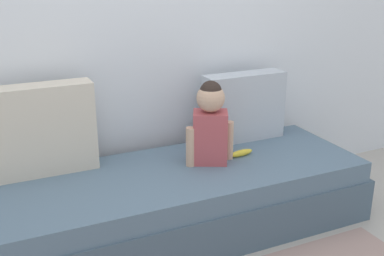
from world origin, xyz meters
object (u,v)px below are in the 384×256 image
at_px(throw_pillow_left, 42,130).
at_px(throw_pillow_right, 244,107).
at_px(toddler, 210,122).
at_px(banana, 241,153).
at_px(couch, 171,203).

height_order(throw_pillow_left, throw_pillow_right, throw_pillow_left).
relative_size(throw_pillow_right, toddler, 1.12).
distance_m(toddler, banana, 0.32).
xyz_separation_m(throw_pillow_right, toddler, (-0.39, -0.27, 0.03)).
bearing_deg(throw_pillow_right, throw_pillow_left, 180.00).
bearing_deg(banana, toddler, -179.82).
height_order(throw_pillow_right, toddler, toddler).
height_order(couch, throw_pillow_left, throw_pillow_left).
relative_size(throw_pillow_left, throw_pillow_right, 1.05).
bearing_deg(couch, throw_pillow_right, 24.65).
height_order(couch, throw_pillow_right, throw_pillow_right).
bearing_deg(couch, toddler, 7.37).
relative_size(throw_pillow_left, banana, 3.49).
height_order(toddler, banana, toddler).
relative_size(couch, toddler, 4.72).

